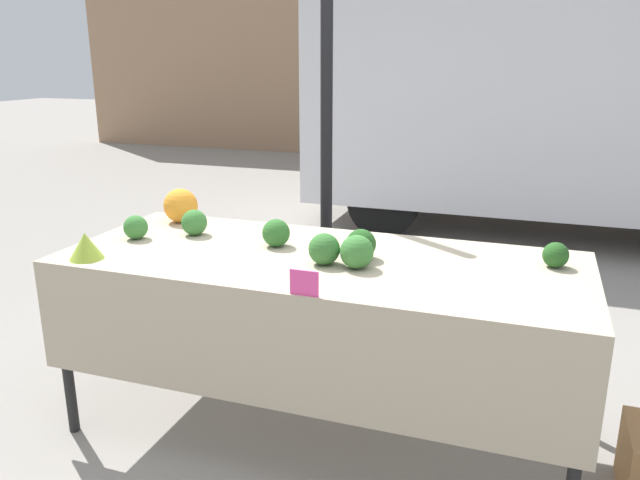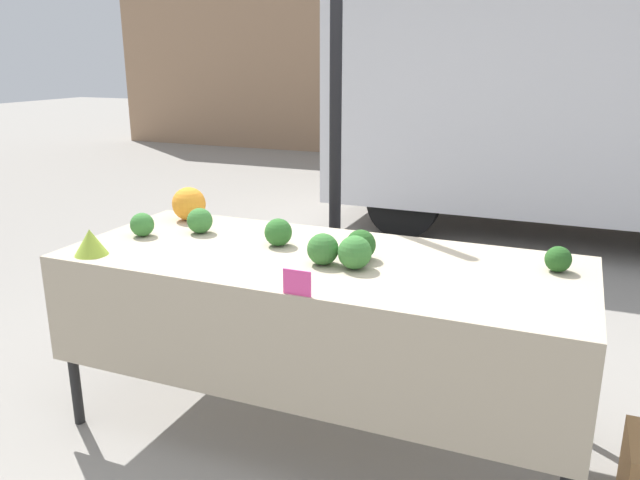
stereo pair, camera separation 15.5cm
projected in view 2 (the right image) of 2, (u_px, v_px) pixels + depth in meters
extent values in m
plane|color=gray|center=(320.00, 426.00, 3.10)|extent=(40.00, 40.00, 0.00)
cube|color=#9E7A5B|center=(525.00, 21.00, 10.28)|extent=(16.00, 0.60, 4.64)
cylinder|color=black|center=(335.00, 153.00, 3.62)|extent=(0.07, 0.07, 2.46)
cube|color=silver|center=(528.00, 80.00, 6.31)|extent=(3.72, 2.07, 2.43)
cylinder|color=black|center=(404.00, 202.00, 6.27)|extent=(0.72, 0.22, 0.72)
cylinder|color=black|center=(439.00, 174.00, 7.76)|extent=(0.72, 0.22, 0.72)
cube|color=tan|center=(320.00, 260.00, 2.85)|extent=(2.38, 0.97, 0.03)
cube|color=tan|center=(274.00, 356.00, 2.50)|extent=(2.38, 0.01, 0.49)
cylinder|color=black|center=(71.00, 344.00, 3.02)|extent=(0.05, 0.05, 0.86)
cylinder|color=black|center=(571.00, 454.00, 2.19)|extent=(0.05, 0.05, 0.86)
cylinder|color=black|center=(175.00, 287.00, 3.77)|extent=(0.05, 0.05, 0.86)
cylinder|color=black|center=(575.00, 352.00, 2.94)|extent=(0.05, 0.05, 0.86)
sphere|color=orange|center=(189.00, 204.00, 3.46)|extent=(0.19, 0.19, 0.19)
cone|color=#93B238|center=(90.00, 242.00, 2.86)|extent=(0.15, 0.15, 0.12)
sphere|color=#387533|center=(355.00, 252.00, 2.67)|extent=(0.15, 0.15, 0.15)
sphere|color=#387533|center=(200.00, 221.00, 3.22)|extent=(0.13, 0.13, 0.13)
sphere|color=#387533|center=(142.00, 225.00, 3.16)|extent=(0.12, 0.12, 0.12)
sphere|color=#23511E|center=(361.00, 245.00, 2.80)|extent=(0.14, 0.14, 0.14)
sphere|color=#23511E|center=(558.00, 259.00, 2.64)|extent=(0.11, 0.11, 0.11)
sphere|color=#336B2D|center=(323.00, 249.00, 2.73)|extent=(0.14, 0.14, 0.14)
sphere|color=#2D6628|center=(278.00, 232.00, 3.00)|extent=(0.13, 0.13, 0.13)
cube|color=#EF4793|center=(297.00, 283.00, 2.38)|extent=(0.12, 0.01, 0.10)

